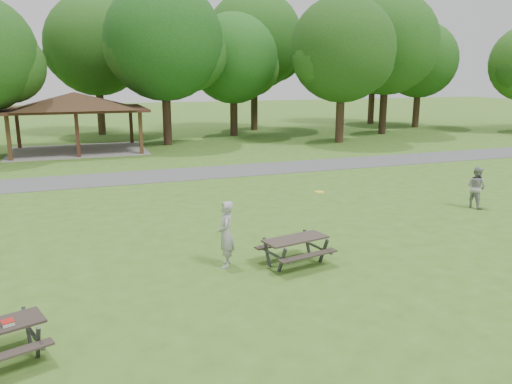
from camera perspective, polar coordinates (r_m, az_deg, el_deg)
The scene contains 15 objects.
ground at distance 11.93m, azimuth 2.08°, elevation -10.67°, with size 160.00×160.00×0.00m, color #3B661D.
asphalt_path at distance 24.92m, azimuth -10.07°, elevation 1.91°, with size 120.00×3.20×0.02m, color #4D4D4F.
pavilion at distance 34.14m, azimuth -20.02°, elevation 9.52°, with size 8.60×7.01×3.76m.
tree_row_e at distance 35.72m, azimuth -10.32°, elevation 16.21°, with size 8.40×8.00×11.02m.
tree_row_f at distance 40.51m, azimuth -2.50°, elevation 14.70°, with size 7.35×7.00×9.55m.
tree_row_g at distance 36.95m, azimuth 9.95°, elevation 15.41°, with size 7.77×7.40×10.25m.
tree_row_h at distance 43.13m, azimuth 14.81°, elevation 15.78°, with size 8.61×8.20×11.37m.
tree_row_i at distance 49.43m, azimuth 18.26°, elevation 13.89°, with size 7.14×6.80×9.52m.
tree_deep_b at distance 43.22m, azimuth -17.65°, elevation 15.41°, with size 8.40×8.00×11.13m.
tree_deep_c at distance 44.86m, azimuth -0.09°, elevation 16.62°, with size 8.82×8.40×11.90m.
tree_deep_d at distance 52.00m, azimuth 13.42°, elevation 15.36°, with size 8.40×8.00×11.27m.
picnic_table_middle at distance 13.05m, azimuth 4.53°, elevation -5.98°, with size 1.93×1.66×0.74m.
frisbee_in_flight at distance 14.33m, azimuth 7.27°, elevation 0.01°, with size 0.31×0.31×0.02m.
frisbee_thrower at distance 12.80m, azimuth -3.46°, elevation -4.84°, with size 0.63×0.41×1.73m, color #9E9EA0.
frisbee_catcher at distance 20.16m, azimuth 23.86°, elevation 0.50°, with size 0.75×0.59×1.55m, color #99999B.
Camera 1 is at (-4.12, -10.09, 4.84)m, focal length 35.00 mm.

